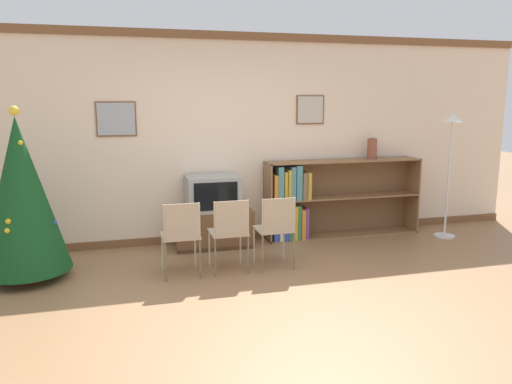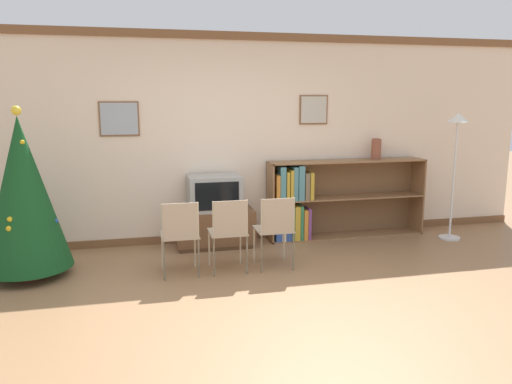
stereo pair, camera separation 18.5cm
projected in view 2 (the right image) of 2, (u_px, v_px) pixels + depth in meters
ground_plane at (267, 310)px, 4.49m from camera, size 24.00×24.00×0.00m
wall_back at (221, 139)px, 6.51m from camera, size 8.78×0.11×2.70m
christmas_tree at (23, 194)px, 5.18m from camera, size 0.90×0.90×1.80m
tv_console at (215, 228)px, 6.39m from camera, size 0.98×0.49×0.48m
television at (214, 193)px, 6.30m from camera, size 0.66×0.48×0.44m
folding_chair_left at (180, 233)px, 5.25m from camera, size 0.40×0.40×0.82m
folding_chair_center at (229, 230)px, 5.37m from camera, size 0.40×0.40×0.82m
folding_chair_right at (275, 228)px, 5.49m from camera, size 0.40×0.40×0.82m
bookshelf at (316, 201)px, 6.73m from camera, size 2.18×0.36×1.05m
vase at (376, 149)px, 6.83m from camera, size 0.13×0.13×0.28m
standing_lamp at (456, 143)px, 6.53m from camera, size 0.28×0.28×1.69m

